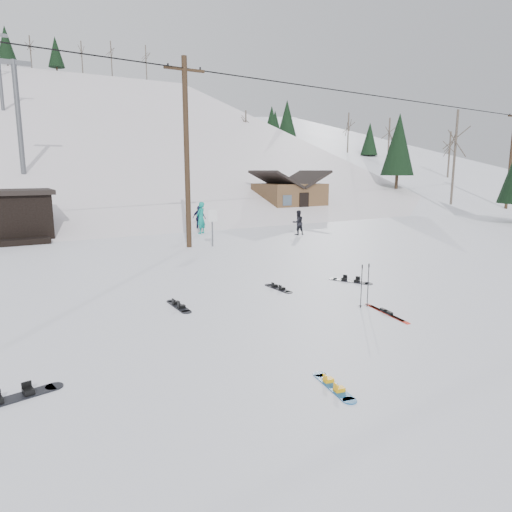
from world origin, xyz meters
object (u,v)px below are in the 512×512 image
utility_pole (187,151)px  hero_snowboard (334,386)px  hero_skis (386,313)px  cabin (289,199)px

utility_pole → hero_snowboard: size_ratio=7.04×
hero_snowboard → hero_skis: (3.97, 2.55, 0.00)m
utility_pole → hero_snowboard: (-3.59, -15.30, -4.66)m
hero_skis → hero_snowboard: bearing=-137.0°
utility_pole → hero_snowboard: 16.39m
cabin → hero_snowboard: bearing=-123.3°
hero_snowboard → hero_skis: size_ratio=0.70×
cabin → hero_snowboard: (-16.59, -25.30, -1.46)m
utility_pole → cabin: 16.71m
cabin → hero_skis: bearing=-119.0°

